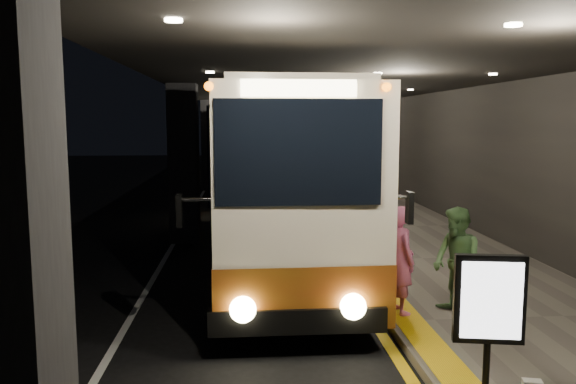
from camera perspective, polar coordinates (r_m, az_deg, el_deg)
name	(u,v)px	position (r m, az deg, el deg)	size (l,w,h in m)	color
ground	(237,279)	(12.29, -5.22, -8.80)	(90.00, 90.00, 0.00)	black
lane_line_white	(179,234)	(17.27, -11.00, -4.21)	(0.12, 50.00, 0.01)	silver
kerb_stripe_yellow	(316,232)	(17.29, 2.83, -4.07)	(0.18, 50.00, 0.01)	gold
sidewalk	(392,229)	(17.73, 10.56, -3.67)	(4.50, 50.00, 0.15)	#514C44
tactile_strip	(332,227)	(17.33, 4.48, -3.55)	(0.50, 50.00, 0.01)	gold
terminal_wall	(467,134)	(18.15, 17.69, 5.66)	(0.10, 50.00, 6.00)	black
support_columns	(184,164)	(15.95, -10.53, 2.83)	(0.80, 24.80, 4.40)	black
canopy	(322,80)	(17.02, 3.44, 11.30)	(9.00, 50.00, 0.40)	black
coach_main	(274,182)	(13.91, -1.39, 1.06)	(2.82, 12.71, 3.94)	beige
coach_second	(259,153)	(27.04, -3.00, 3.94)	(3.06, 12.32, 3.84)	beige
coach_third	(252,143)	(45.02, -3.70, 4.98)	(2.91, 11.02, 3.42)	beige
passenger_boarding	(401,260)	(9.69, 11.40, -6.77)	(0.67, 0.44, 1.83)	#D86496
passenger_waiting_green	(457,262)	(9.74, 16.77, -6.86)	(0.89, 0.55, 1.83)	#49733F
bag_polka	(479,328)	(9.07, 18.81, -12.91)	(0.28, 0.12, 0.34)	black
info_sign	(489,302)	(7.00, 19.79, -10.50)	(0.81, 0.25, 1.71)	black
stanchion_post	(395,270)	(10.42, 10.83, -7.78)	(0.05, 0.05, 1.12)	black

